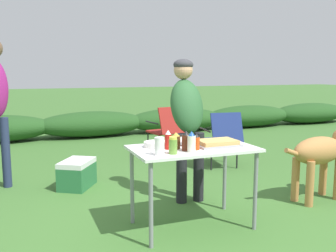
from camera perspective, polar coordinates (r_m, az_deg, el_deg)
The scene contains 18 objects.
ground_plane at distance 3.57m, azimuth 3.69°, elevation -14.95°, with size 60.00×60.00×0.00m, color #3D6B2D.
shrub_hedge at distance 8.32m, azimuth -11.50°, elevation 0.30°, with size 14.40×0.90×0.55m.
folding_table at distance 3.37m, azimuth 3.79°, elevation -4.52°, with size 1.10×0.64×0.74m.
food_tray at distance 3.42m, azimuth 7.46°, elevation -2.60°, with size 0.39×0.27×0.06m.
plate_stack at distance 3.35m, azimuth -1.82°, elevation -2.80°, with size 0.22×0.22×0.05m, color white.
mixing_bowl at distance 3.45m, azimuth 2.04°, elevation -2.27°, with size 0.18×0.18×0.07m, color silver.
paper_cup_stack at distance 3.01m, azimuth -1.31°, elevation -3.10°, with size 0.08×0.08×0.15m, color white.
ketchup_bottle at distance 3.24m, azimuth 0.04°, elevation -2.18°, with size 0.06×0.06×0.17m.
bbq_sauce_bottle at distance 3.19m, azimuth 2.76°, elevation -2.32°, with size 0.07×0.07×0.17m.
hot_sauce_bottle at distance 3.24m, azimuth 4.35°, elevation -2.44°, with size 0.06×0.06×0.14m.
beer_bottle at distance 3.26m, azimuth 1.22°, elevation -2.30°, with size 0.08×0.08×0.15m.
mayo_bottle at distance 3.13m, azimuth 3.60°, elevation -2.48°, with size 0.07×0.07×0.18m.
relish_jar at distance 3.06m, azimuth 0.77°, elevation -3.00°, with size 0.07×0.07×0.14m.
standing_person_in_gray_fleece at distance 4.07m, azimuth 2.90°, elevation 1.99°, with size 0.38×0.49×1.55m.
dog at distance 4.44m, azimuth 22.47°, elevation -3.75°, with size 1.08×0.38×0.78m.
camp_chair_green_behind_table at distance 6.31m, azimuth -0.16°, elevation -0.28°, with size 0.56×0.66×0.83m.
camp_chair_near_hedge at distance 5.52m, azimuth 8.27°, elevation -1.59°, with size 0.54×0.64×0.83m.
cooler_box at distance 4.74m, azimuth -13.69°, elevation -7.09°, with size 0.53×0.58×0.34m.
Camera 1 is at (-1.40, -2.97, 1.41)m, focal length 40.00 mm.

